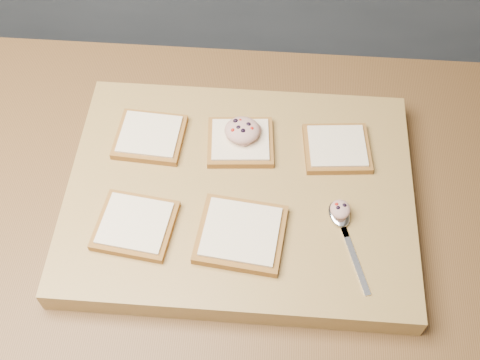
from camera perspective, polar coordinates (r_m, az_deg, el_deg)
The scene contains 10 objects.
island_counter at distance 1.40m, azimuth -4.76°, elevation -12.95°, with size 2.00×0.80×0.90m.
cutting_board at distance 0.99m, azimuth 0.00°, elevation -1.37°, with size 0.56×0.42×0.04m, color #A17D45.
bread_far_left at distance 1.03m, azimuth -8.54°, elevation 4.12°, with size 0.12×0.11×0.02m.
bread_far_center at distance 1.01m, azimuth 0.03°, elevation 3.65°, with size 0.12×0.11×0.02m.
bread_far_right at distance 1.02m, azimuth 9.17°, elevation 3.02°, with size 0.12×0.11×0.02m.
bread_near_left at distance 0.94m, azimuth -9.90°, elevation -4.22°, with size 0.13×0.12×0.02m.
bread_near_center at distance 0.92m, azimuth 0.08°, elevation -5.12°, with size 0.14×0.13×0.02m.
tuna_salad_dollop at distance 1.00m, azimuth 0.21°, elevation 4.75°, with size 0.06×0.06×0.03m.
spoon at distance 0.94m, azimuth 9.58°, elevation -3.82°, with size 0.07×0.16×0.01m.
spoon_salad at distance 0.94m, azimuth 9.48°, elevation -2.75°, with size 0.03×0.03×0.02m.
Camera 1 is at (0.15, -0.50, 1.75)m, focal length 45.00 mm.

